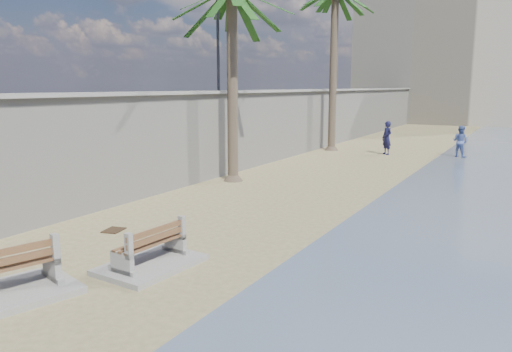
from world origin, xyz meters
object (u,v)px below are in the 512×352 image
at_px(person_a, 387,135).
at_px(person_b, 460,140).
at_px(bench_far, 150,250).
at_px(bench_near, 4,276).

xyz_separation_m(person_a, person_b, (3.72, 1.00, -0.13)).
relative_size(bench_far, person_a, 1.04).
bearing_deg(person_a, bench_far, -49.89).
bearing_deg(person_b, bench_near, 99.06).
bearing_deg(person_b, bench_far, 101.01).
distance_m(bench_near, person_a, 22.66).
relative_size(bench_near, person_b, 1.44).
bearing_deg(person_a, person_b, 54.14).
bearing_deg(bench_near, person_b, 79.04).
height_order(bench_near, person_a, person_a).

